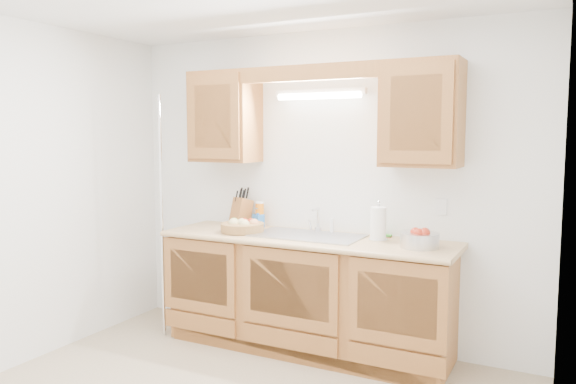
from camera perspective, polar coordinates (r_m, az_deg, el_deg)
The scene contains 17 objects.
room at distance 3.25m, azimuth -7.01°, elevation -1.81°, with size 3.52×3.50×2.50m.
base_cabinets at distance 4.44m, azimuth 1.95°, elevation -10.35°, with size 2.20×0.60×0.86m, color #A76731.
countertop at distance 4.33m, azimuth 1.89°, elevation -4.79°, with size 2.30×0.63×0.04m, color tan.
upper_cabinet_left at distance 4.79m, azimuth -6.40°, elevation 7.57°, with size 0.55×0.33×0.75m, color #A76731.
upper_cabinet_right at distance 4.12m, azimuth 13.45°, elevation 7.72°, with size 0.55×0.33×0.75m, color #A76731.
valance at distance 4.28m, azimuth 1.97°, elevation 12.03°, with size 2.20×0.05×0.12m, color #A76731.
fluorescent_fixture at distance 4.47m, azimuth 3.22°, elevation 9.92°, with size 0.76×0.08×0.08m.
sink at distance 4.35m, azimuth 2.01°, elevation -5.42°, with size 0.84×0.46×0.36m.
wire_shelf_pole at distance 4.74m, azimuth -12.71°, elevation -2.53°, with size 0.03×0.03×2.00m, color silver.
outlet_plate at distance 4.28m, azimuth 15.30°, elevation -1.46°, with size 0.08×0.01×0.12m, color white.
fruit_basket at distance 4.52m, azimuth -4.65°, elevation -3.47°, with size 0.38×0.38×0.11m.
knife_block at distance 4.82m, azimuth -4.78°, elevation -1.99°, with size 0.17×0.22×0.34m.
orange_canister at distance 4.74m, azimuth -2.89°, elevation -2.29°, with size 0.09×0.09×0.21m.
soap_bottle at distance 4.73m, azimuth -3.01°, elevation -2.61°, with size 0.07×0.08×0.17m, color blue.
sponge at distance 4.36m, azimuth 9.77°, elevation -4.41°, with size 0.11×0.08×0.02m.
paper_towel at distance 4.19m, azimuth 9.16°, elevation -3.24°, with size 0.14×0.14×0.29m.
apple_bowl at distance 4.00m, azimuth 13.25°, elevation -4.67°, with size 0.29×0.29×0.14m.
Camera 1 is at (1.80, -2.66, 1.68)m, focal length 35.00 mm.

